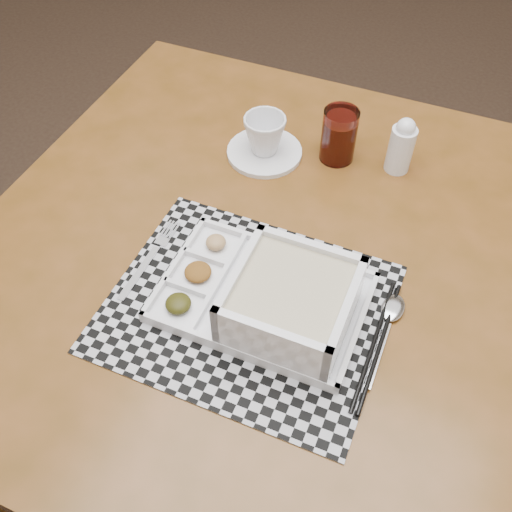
# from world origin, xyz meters

# --- Properties ---
(floor) EXTENTS (5.00, 5.00, 0.00)m
(floor) POSITION_xyz_m (0.00, 0.00, 0.00)
(floor) COLOR black
(floor) RESTS_ON ground
(dining_table) EXTENTS (1.10, 1.10, 0.78)m
(dining_table) POSITION_xyz_m (0.44, -0.51, 0.70)
(dining_table) COLOR #4A2F0D
(dining_table) RESTS_ON ground
(placemat) EXTENTS (0.45, 0.38, 0.00)m
(placemat) POSITION_xyz_m (0.46, -0.64, 0.78)
(placemat) COLOR #AAAAB2
(placemat) RESTS_ON dining_table
(serving_tray) EXTENTS (0.33, 0.24, 0.10)m
(serving_tray) POSITION_xyz_m (0.51, -0.64, 0.82)
(serving_tray) COLOR white
(serving_tray) RESTS_ON placemat
(fork) EXTENTS (0.03, 0.19, 0.00)m
(fork) POSITION_xyz_m (0.26, -0.62, 0.79)
(fork) COLOR silver
(fork) RESTS_ON placemat
(spoon) EXTENTS (0.04, 0.18, 0.01)m
(spoon) POSITION_xyz_m (0.66, -0.56, 0.79)
(spoon) COLOR silver
(spoon) RESTS_ON placemat
(chopsticks) EXTENTS (0.03, 0.24, 0.01)m
(chopsticks) POSITION_xyz_m (0.66, -0.62, 0.79)
(chopsticks) COLOR black
(chopsticks) RESTS_ON placemat
(saucer) EXTENTS (0.15, 0.15, 0.01)m
(saucer) POSITION_xyz_m (0.32, -0.29, 0.79)
(saucer) COLOR white
(saucer) RESTS_ON dining_table
(cup) EXTENTS (0.09, 0.09, 0.08)m
(cup) POSITION_xyz_m (0.32, -0.29, 0.83)
(cup) COLOR white
(cup) RESTS_ON saucer
(juice_glass) EXTENTS (0.07, 0.07, 0.11)m
(juice_glass) POSITION_xyz_m (0.45, -0.24, 0.83)
(juice_glass) COLOR white
(juice_glass) RESTS_ON dining_table
(creamer_bottle) EXTENTS (0.05, 0.05, 0.12)m
(creamer_bottle) POSITION_xyz_m (0.57, -0.22, 0.84)
(creamer_bottle) COLOR white
(creamer_bottle) RESTS_ON dining_table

